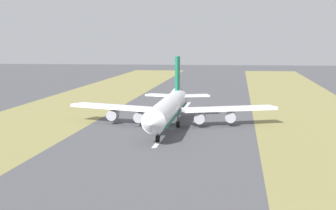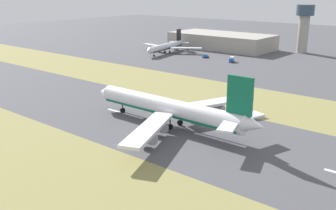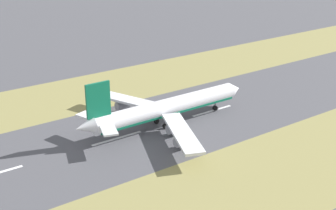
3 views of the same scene
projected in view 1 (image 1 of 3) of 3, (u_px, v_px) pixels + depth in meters
ground_plane at (169, 128)px, 164.46m from camera, size 800.00×800.00×0.00m
grass_median_west at (327, 131)px, 158.85m from camera, size 40.00×600.00×0.01m
grass_median_east at (22, 125)px, 170.07m from camera, size 40.00×600.00×0.01m
centreline_dash_near at (187, 105)px, 222.12m from camera, size 1.20×18.00×0.01m
centreline_dash_mid at (176, 119)px, 182.71m from camera, size 1.20×18.00×0.01m
centreline_dash_far at (159, 141)px, 143.30m from camera, size 1.20×18.00×0.01m
airplane_main_jet at (169, 108)px, 164.20m from camera, size 64.14×67.02×20.20m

